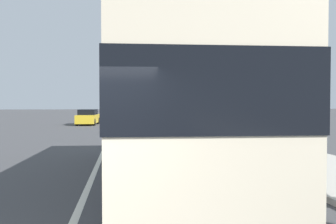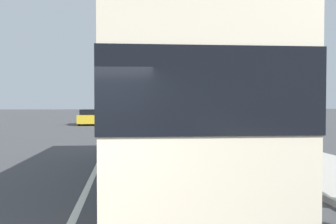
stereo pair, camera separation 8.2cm
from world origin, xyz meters
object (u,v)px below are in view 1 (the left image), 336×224
coach_bus (169,112)px  car_side_street (88,117)px  roadside_tree_mid_block (235,60)px  car_ahead_same_lane (130,113)px  utility_pole (244,72)px

coach_bus → car_side_street: 25.96m
coach_bus → roadside_tree_mid_block: size_ratio=1.90×
coach_bus → roadside_tree_mid_block: 12.52m
car_side_street → car_ahead_same_lane: size_ratio=1.03×
car_ahead_same_lane → coach_bus: bearing=-177.9°
car_ahead_same_lane → roadside_tree_mid_block: 29.51m
coach_bus → car_side_street: (25.53, 4.59, -1.18)m
utility_pole → roadside_tree_mid_block: bearing=-0.1°
coach_bus → car_side_street: coach_bus is taller
coach_bus → car_side_street: size_ratio=2.65×
car_ahead_same_lane → utility_pole: 30.96m
utility_pole → coach_bus: bearing=150.5°
car_ahead_same_lane → utility_pole: (-30.30, -5.62, 3.03)m
car_side_street → roadside_tree_mid_block: size_ratio=0.72×
roadside_tree_mid_block → utility_pole: bearing=179.9°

